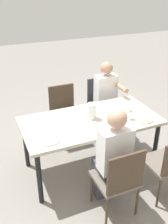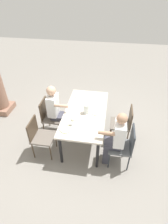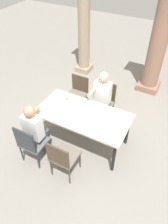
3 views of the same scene
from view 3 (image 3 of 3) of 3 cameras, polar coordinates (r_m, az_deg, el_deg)
ground_plane at (r=4.60m, az=-0.22°, el=-7.61°), size 16.00×16.00×0.00m
dining_table at (r=4.10m, az=-0.24°, el=-1.30°), size 1.78×0.90×0.77m
chair_west_north at (r=5.03m, az=-1.68°, el=5.38°), size 0.44×0.44×0.87m
chair_west_south at (r=4.01m, az=-14.02°, el=-7.83°), size 0.44×0.44×0.92m
chair_mid_north at (r=4.79m, az=5.38°, el=3.22°), size 0.44×0.44×0.91m
chair_mid_south at (r=3.72m, az=-5.77°, el=-11.71°), size 0.44×0.44×0.89m
diner_woman_green at (r=3.99m, az=-12.63°, el=-4.53°), size 0.35×0.49×1.26m
diner_man_white at (r=4.55m, az=4.53°, el=3.65°), size 0.35×0.49×1.29m
stone_column_near at (r=6.20m, az=-0.01°, el=22.73°), size 0.43×0.43×2.97m
stone_column_centre at (r=5.65m, az=19.24°, el=17.21°), size 0.56×0.56×2.72m
plate_0 at (r=4.48m, az=-5.66°, el=4.27°), size 0.23×0.23×0.02m
wine_glass_0 at (r=4.28m, az=-4.60°, el=4.08°), size 0.07×0.07×0.16m
fork_0 at (r=4.56m, az=-7.25°, el=4.74°), size 0.02×0.17×0.01m
spoon_0 at (r=4.42m, az=-4.01°, el=3.67°), size 0.02×0.17×0.01m
plate_1 at (r=3.89m, az=-2.23°, el=-2.58°), size 0.21×0.21×0.02m
fork_1 at (r=3.95m, az=-4.12°, el=-1.92°), size 0.02×0.17×0.01m
spoon_1 at (r=3.84m, az=-0.28°, el=-3.38°), size 0.02×0.17×0.01m
plate_2 at (r=4.04m, az=9.33°, el=-1.14°), size 0.25×0.25×0.02m
fork_2 at (r=4.08m, az=7.36°, el=-0.53°), size 0.02×0.17×0.01m
spoon_2 at (r=4.02m, az=11.30°, el=-1.88°), size 0.02×0.17×0.01m
water_pitcher at (r=3.98m, az=-0.81°, el=0.35°), size 0.12×0.12×0.21m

